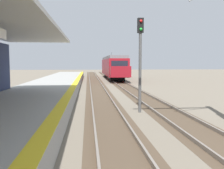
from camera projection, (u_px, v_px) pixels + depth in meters
station_platform at (30, 102)px, 15.11m from camera, size 5.00×80.00×0.91m
track_pair_nearest_platform at (101, 99)px, 19.52m from camera, size 2.34×120.00×0.16m
track_pair_middle at (145, 98)px, 19.84m from camera, size 2.34×120.00×0.16m
approaching_train at (113, 66)px, 44.15m from camera, size 2.93×19.60×4.76m
rail_signal_post at (140, 55)px, 14.13m from camera, size 0.32×0.34×5.20m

